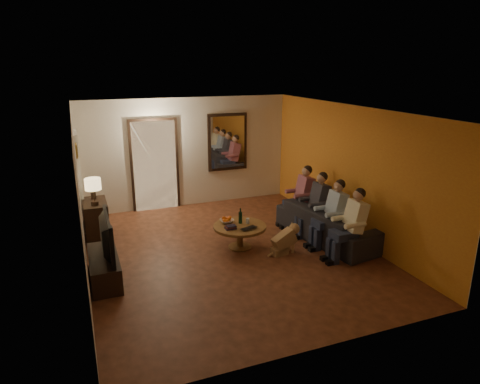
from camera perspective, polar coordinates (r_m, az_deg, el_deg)
name	(u,v)px	position (r m, az deg, el deg)	size (l,w,h in m)	color
floor	(231,252)	(7.99, -1.24, -8.03)	(5.00, 6.00, 0.01)	#482313
ceiling	(230,110)	(7.29, -1.37, 10.83)	(5.00, 6.00, 0.01)	white
back_wall	(188,153)	(10.33, -7.01, 5.22)	(5.00, 0.02, 2.60)	beige
front_wall	(320,252)	(4.99, 10.64, -7.91)	(5.00, 0.02, 2.60)	beige
left_wall	(80,201)	(7.13, -20.56, -1.09)	(0.02, 6.00, 2.60)	beige
right_wall	(350,172)	(8.68, 14.42, 2.57)	(0.02, 6.00, 2.60)	beige
orange_accent	(349,172)	(8.68, 14.36, 2.56)	(0.01, 6.00, 2.60)	orange
kitchen_doorway	(155,166)	(10.21, -11.29, 3.43)	(1.00, 0.06, 2.10)	#FFE0A5
door_trim	(155,166)	(10.20, -11.28, 3.42)	(1.12, 0.04, 2.22)	black
fridge_glimpse	(166,171)	(10.29, -9.88, 2.76)	(0.45, 0.03, 1.70)	silver
mirror_frame	(227,142)	(10.54, -1.69, 6.67)	(1.00, 0.05, 1.40)	black
mirror_glass	(228,142)	(10.51, -1.63, 6.65)	(0.86, 0.02, 1.26)	white
white_door	(81,181)	(9.42, -20.49, 1.36)	(0.06, 0.85, 2.04)	white
framed_art	(76,151)	(8.26, -20.97, 5.18)	(0.03, 0.28, 0.24)	#B28C33
art_canvas	(77,151)	(8.26, -20.86, 5.19)	(0.01, 0.22, 0.18)	brown
dresser	(96,220)	(8.97, -18.62, -3.53)	(0.45, 0.84, 0.75)	black
table_lamp	(94,192)	(8.56, -18.94, 0.04)	(0.30, 0.30, 0.54)	beige
flower_vase	(93,188)	(9.00, -19.06, 0.49)	(0.14, 0.14, 0.44)	red
tv_stand	(104,268)	(7.30, -17.64, -9.62)	(0.45, 1.25, 0.42)	black
tv	(101,237)	(7.08, -18.03, -5.67)	(0.15, 1.17, 0.67)	black
sofa	(328,223)	(8.61, 11.62, -4.13)	(0.89, 2.27, 0.66)	black
person_a	(352,227)	(7.77, 14.66, -4.56)	(0.60, 0.40, 1.20)	tan
person_b	(333,216)	(8.23, 12.25, -3.17)	(0.60, 0.40, 1.20)	tan
person_c	(316,207)	(8.70, 10.11, -1.93)	(0.60, 0.40, 1.20)	tan
person_d	(301,198)	(9.19, 8.19, -0.81)	(0.60, 0.40, 1.20)	tan
dog	(284,239)	(7.88, 5.92, -6.28)	(0.56, 0.24, 0.56)	#AB804F
coffee_table	(240,236)	(8.10, -0.03, -5.95)	(0.99, 0.99, 0.45)	brown
bowl	(227,221)	(8.14, -1.77, -3.90)	(0.26, 0.26, 0.06)	white
oranges	(227,218)	(8.11, -1.78, -3.45)	(0.20, 0.20, 0.08)	orange
wine_bottle	(240,216)	(8.06, 0.05, -3.15)	(0.07, 0.07, 0.31)	black
wine_glass	(248,221)	(8.10, 1.03, -3.85)	(0.06, 0.06, 0.10)	silver
book_stack	(231,227)	(7.84, -1.27, -4.69)	(0.20, 0.15, 0.07)	black
laptop	(250,229)	(7.80, 1.40, -4.98)	(0.33, 0.21, 0.03)	black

